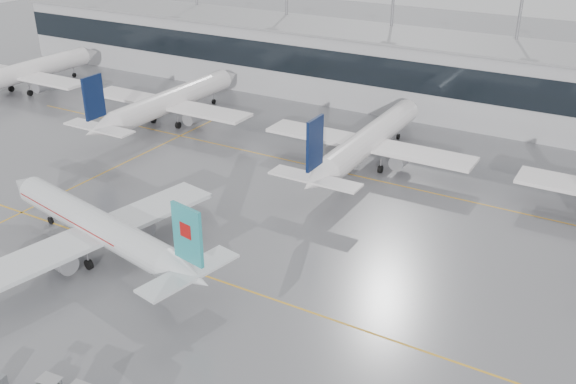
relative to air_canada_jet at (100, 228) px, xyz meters
The scene contains 12 objects.
ground 14.85m from the air_canada_jet, ahead, with size 320.00×320.00×0.00m, color slate.
taxi_line_main 14.85m from the air_canada_jet, ahead, with size 120.00×0.25×0.01m, color gold.
taxi_line_north 35.37m from the air_canada_jet, 66.01° to the left, with size 120.00×0.25×0.01m, color gold.
taxi_line_cross 23.49m from the air_canada_jet, 132.41° to the left, with size 0.25×60.00×0.01m, color gold.
terminal 65.80m from the air_canada_jet, 77.42° to the left, with size 180.00×15.00×12.00m, color #AAAAAE.
terminal_glass 58.55m from the air_canada_jet, 75.81° to the left, with size 180.00×0.20×5.00m, color black.
terminal_roof 66.35m from the air_canada_jet, 77.42° to the left, with size 182.00×16.00×0.40m, color gray.
light_masts 72.32m from the air_canada_jet, 78.47° to the left, with size 156.40×1.00×22.60m.
air_canada_jet is the anchor object (origin of this frame).
parked_jet_a 66.23m from the air_canada_jet, 147.22° to the left, with size 29.64×36.96×11.72m.
parked_jet_b 41.40m from the air_canada_jet, 119.97° to the left, with size 29.64×36.96×11.72m.
parked_jet_c 38.61m from the air_canada_jet, 68.23° to the left, with size 29.64×36.96×11.72m.
Camera 1 is at (31.92, -42.77, 35.54)m, focal length 40.00 mm.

